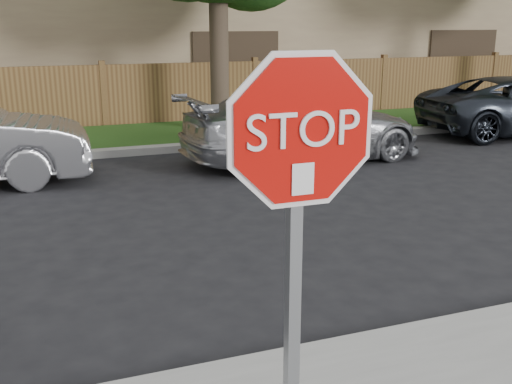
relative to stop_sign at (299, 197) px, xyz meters
name	(u,v)px	position (x,y,z in m)	size (l,w,h in m)	color
ground	(275,360)	(0.49, 1.48, -1.83)	(90.00, 90.00, 0.00)	black
far_curb	(125,152)	(0.49, 9.63, -1.75)	(70.00, 0.30, 0.15)	gray
grass_strip	(114,138)	(0.49, 11.28, -1.77)	(70.00, 3.00, 0.12)	#1E4714
fence	(104,97)	(0.49, 12.88, -1.03)	(70.00, 0.12, 1.60)	brown
stop_sign	(299,197)	(0.00, 0.00, 0.00)	(1.01, 0.13, 2.55)	gray
sedan_right	(304,126)	(3.69, 7.94, -1.14)	(1.94, 4.77, 1.39)	#B1B2B8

